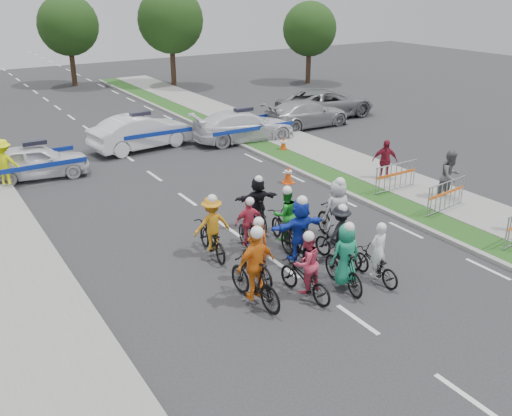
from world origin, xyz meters
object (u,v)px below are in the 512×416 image
police_car_0 (37,161)px  rider_8 (285,223)px  rider_11 (257,206)px  barrier_2 (396,178)px  police_car_2 (244,126)px  barrier_1 (446,197)px  rider_9 (249,230)px  spectator_2 (385,161)px  rider_2 (305,273)px  rider_4 (339,240)px  tree_1 (171,20)px  rider_7 (336,217)px  police_car_1 (142,132)px  rider_6 (257,259)px  rider_0 (376,261)px  civilian_suv (326,103)px  spectator_1 (450,176)px  civilian_sedan (307,114)px  tree_2 (310,29)px  rider_10 (212,232)px  cone_1 (283,144)px  rider_3 (255,274)px  cone_0 (288,174)px  rider_1 (345,263)px  tree_4 (68,25)px  rider_5 (299,235)px  marshal_hiviz (4,163)px

police_car_0 → rider_8: bearing=-145.0°
rider_11 → barrier_2: bearing=-168.8°
police_car_2 → barrier_1: police_car_2 is taller
rider_9 → spectator_2: bearing=-151.7°
rider_2 → rider_8: size_ratio=0.96×
rider_11 → rider_4: bearing=112.1°
tree_1 → rider_7: bearing=-104.4°
police_car_1 → rider_6: bearing=163.6°
rider_9 → police_car_0: (-3.64, 9.87, 0.02)m
rider_0 → police_car_1: bearing=-87.1°
civilian_suv → spectator_1: size_ratio=3.11×
barrier_1 → barrier_2: (0.00, 2.28, 0.00)m
civilian_sedan → civilian_suv: civilian_suv is taller
tree_2 → rider_8: bearing=-128.2°
rider_10 → police_car_1: (2.36, 11.27, 0.05)m
rider_8 → cone_1: size_ratio=2.71×
cone_1 → rider_11: bearing=-130.0°
rider_6 → tree_1: bearing=-103.0°
rider_3 → spectator_2: rider_3 is taller
rider_4 → cone_0: size_ratio=2.55×
rider_1 → rider_10: size_ratio=0.98×
police_car_0 → rider_2: bearing=-154.9°
rider_2 → police_car_1: 14.53m
rider_10 → cone_0: rider_10 is taller
rider_7 → police_car_2: (3.47, 11.12, -0.06)m
tree_4 → rider_5: bearing=-94.6°
tree_4 → rider_1: bearing=-94.1°
rider_11 → police_car_0: bearing=-50.5°
police_car_2 → civilian_sedan: (4.22, 0.65, -0.03)m
cone_0 → rider_5: bearing=-122.4°
rider_2 → barrier_2: rider_2 is taller
rider_10 → rider_11: size_ratio=1.08×
rider_9 → rider_10: rider_10 is taller
rider_7 → marshal_hiviz: bearing=-49.0°
rider_4 → tree_2: tree_2 is taller
rider_6 → barrier_1: size_ratio=0.91×
barrier_1 → rider_1: bearing=-161.4°
rider_9 → cone_1: bearing=-119.5°
police_car_1 → cone_1: 6.45m
rider_9 → tree_1: tree_1 is taller
rider_4 → spectator_2: rider_4 is taller
civilian_sedan → barrier_2: 10.20m
barrier_1 → rider_11: bearing=159.0°
spectator_2 → rider_3: bearing=-118.0°
rider_2 → tree_1: (9.42, 28.53, 3.87)m
rider_0 → barrier_2: 6.77m
rider_7 → rider_6: bearing=18.2°
rider_11 → civilian_sedan: (9.11, 9.70, -0.05)m
tree_1 → marshal_hiviz: bearing=-131.0°
police_car_1 → civilian_sedan: bearing=-101.6°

